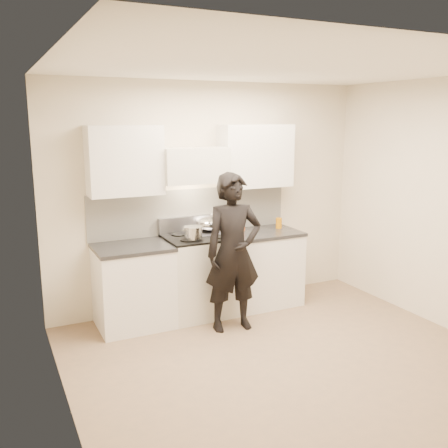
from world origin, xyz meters
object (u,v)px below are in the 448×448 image
at_px(counter_right, 260,267).
at_px(stove, 199,275).
at_px(wok, 209,224).
at_px(utensil_crock, 225,223).
at_px(person, 233,253).

bearing_deg(counter_right, stove, -180.00).
bearing_deg(wok, stove, -144.09).
distance_m(counter_right, utensil_crock, 0.71).
distance_m(utensil_crock, person, 0.85).
xyz_separation_m(wok, utensil_crock, (0.26, 0.10, -0.03)).
bearing_deg(counter_right, wok, 167.08).
distance_m(stove, person, 0.69).
xyz_separation_m(stove, wok, (0.20, 0.14, 0.57)).
bearing_deg(utensil_crock, wok, -158.79).
relative_size(stove, utensil_crock, 3.12).
height_order(stove, person, person).
xyz_separation_m(stove, counter_right, (0.83, 0.00, -0.01)).
height_order(stove, counter_right, stove).
distance_m(counter_right, person, 0.93).
bearing_deg(wok, counter_right, -12.92).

